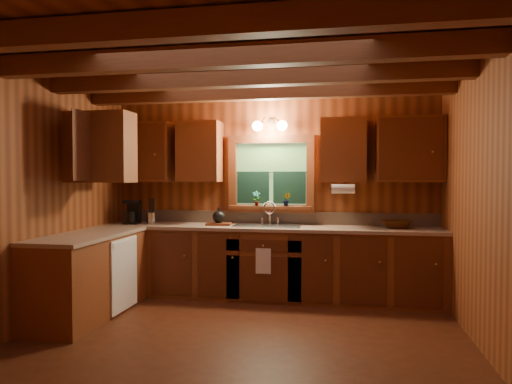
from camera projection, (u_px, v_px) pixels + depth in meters
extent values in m
plane|color=#4B2212|center=(240.00, 342.00, 4.25)|extent=(4.20, 4.20, 0.00)
plane|color=brown|center=(240.00, 56.00, 4.16)|extent=(4.20, 4.20, 0.00)
plane|color=brown|center=(271.00, 193.00, 6.07)|extent=(4.20, 0.00, 4.20)
plane|color=brown|center=(157.00, 219.00, 2.34)|extent=(4.20, 0.00, 4.20)
plane|color=brown|center=(32.00, 198.00, 4.59)|extent=(0.00, 3.80, 3.80)
plane|color=brown|center=(489.00, 203.00, 3.82)|extent=(0.00, 3.80, 3.80)
cube|color=#612F16|center=(199.00, 25.00, 2.99)|extent=(4.20, 0.14, 0.18)
cube|color=#612F16|center=(229.00, 57.00, 3.77)|extent=(4.20, 0.14, 0.18)
cube|color=#612F16|center=(249.00, 77.00, 4.56)|extent=(4.20, 0.14, 0.18)
cube|color=#612F16|center=(262.00, 92.00, 5.34)|extent=(4.20, 0.14, 0.18)
cube|color=brown|center=(268.00, 264.00, 5.79)|extent=(4.20, 0.62, 0.86)
cube|color=brown|center=(88.00, 277.00, 5.03)|extent=(0.62, 1.60, 0.86)
cube|color=#A1846E|center=(268.00, 228.00, 5.78)|extent=(4.20, 0.66, 0.04)
cube|color=#A1846E|center=(89.00, 235.00, 5.01)|extent=(0.64, 1.60, 0.04)
cube|color=#9C7F69|center=(271.00, 218.00, 6.07)|extent=(4.20, 0.02, 0.16)
cube|color=white|center=(124.00, 274.00, 5.17)|extent=(0.02, 0.60, 0.80)
cube|color=brown|center=(144.00, 152.00, 6.20)|extent=(0.78, 0.34, 0.78)
cube|color=brown|center=(200.00, 152.00, 6.05)|extent=(0.55, 0.34, 0.78)
cube|color=brown|center=(343.00, 150.00, 5.72)|extent=(0.55, 0.34, 0.78)
cube|color=brown|center=(409.00, 150.00, 5.57)|extent=(0.78, 0.34, 0.78)
cube|color=brown|center=(85.00, 148.00, 5.21)|extent=(0.34, 1.10, 0.78)
cube|color=#612F16|center=(271.00, 139.00, 6.01)|extent=(1.12, 0.08, 0.10)
cube|color=#612F16|center=(271.00, 209.00, 6.04)|extent=(1.12, 0.08, 0.10)
cube|color=#612F16|center=(233.00, 174.00, 6.12)|extent=(0.10, 0.08, 0.80)
cube|color=#612F16|center=(310.00, 174.00, 5.93)|extent=(0.10, 0.08, 0.80)
cube|color=#437F35|center=(271.00, 174.00, 6.06)|extent=(0.92, 0.01, 0.80)
cube|color=black|center=(253.00, 187.00, 6.08)|extent=(0.42, 0.02, 0.42)
cube|color=black|center=(289.00, 188.00, 5.99)|extent=(0.42, 0.02, 0.42)
cylinder|color=black|center=(271.00, 172.00, 6.03)|extent=(0.92, 0.01, 0.01)
cube|color=#612F16|center=(270.00, 207.00, 6.00)|extent=(1.06, 0.14, 0.04)
cylinder|color=black|center=(271.00, 121.00, 6.00)|extent=(0.08, 0.03, 0.08)
cylinder|color=black|center=(263.00, 121.00, 5.96)|extent=(0.09, 0.17, 0.08)
cylinder|color=black|center=(278.00, 121.00, 5.92)|extent=(0.09, 0.17, 0.08)
sphere|color=#FFE0A5|center=(257.00, 126.00, 5.91)|extent=(0.13, 0.13, 0.13)
sphere|color=#FFE0A5|center=(282.00, 126.00, 5.85)|extent=(0.13, 0.13, 0.13)
cylinder|color=white|center=(343.00, 189.00, 5.53)|extent=(0.27, 0.11, 0.11)
cube|color=white|center=(263.00, 261.00, 5.47)|extent=(0.18, 0.01, 0.30)
cube|color=silver|center=(268.00, 226.00, 5.79)|extent=(0.82, 0.48, 0.02)
cube|color=#262628|center=(253.00, 230.00, 5.82)|extent=(0.34, 0.40, 0.14)
cube|color=#262628|center=(283.00, 231.00, 5.75)|extent=(0.34, 0.40, 0.14)
cylinder|color=silver|center=(270.00, 216.00, 5.96)|extent=(0.04, 0.04, 0.22)
torus|color=silver|center=(269.00, 208.00, 5.90)|extent=(0.16, 0.02, 0.16)
cube|color=black|center=(132.00, 223.00, 6.06)|extent=(0.17, 0.21, 0.03)
cube|color=black|center=(134.00, 211.00, 6.12)|extent=(0.17, 0.08, 0.29)
cube|color=black|center=(131.00, 202.00, 6.03)|extent=(0.17, 0.19, 0.04)
cylinder|color=black|center=(131.00, 217.00, 6.03)|extent=(0.11, 0.11, 0.12)
cylinder|color=silver|center=(151.00, 218.00, 6.08)|extent=(0.12, 0.12, 0.15)
cylinder|color=black|center=(150.00, 206.00, 6.06)|extent=(0.03, 0.04, 0.22)
cylinder|color=black|center=(151.00, 206.00, 6.07)|extent=(0.01, 0.01, 0.22)
cylinder|color=black|center=(153.00, 206.00, 6.08)|extent=(0.03, 0.04, 0.22)
cylinder|color=black|center=(154.00, 206.00, 6.08)|extent=(0.04, 0.06, 0.21)
cube|color=#4F2311|center=(219.00, 224.00, 5.89)|extent=(0.34, 0.26, 0.03)
sphere|color=black|center=(219.00, 217.00, 5.89)|extent=(0.16, 0.16, 0.16)
cylinder|color=black|center=(219.00, 209.00, 5.89)|extent=(0.02, 0.02, 0.04)
imported|color=#48230C|center=(397.00, 224.00, 5.56)|extent=(0.41, 0.41, 0.09)
imported|color=#4F2311|center=(256.00, 198.00, 5.99)|extent=(0.11, 0.08, 0.19)
imported|color=#4F2311|center=(287.00, 199.00, 5.91)|extent=(0.10, 0.08, 0.17)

